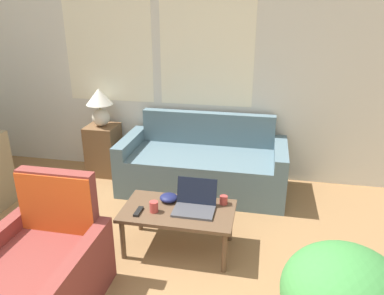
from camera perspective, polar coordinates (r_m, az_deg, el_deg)
wall_back at (r=4.62m, az=-4.44°, el=11.80°), size 5.81×0.06×2.60m
couch at (r=4.38m, az=1.73°, el=-2.87°), size 1.87×0.84×0.84m
armchair at (r=3.02m, az=-21.83°, el=-16.97°), size 0.80×0.85×0.90m
side_table at (r=4.87m, az=-13.29°, el=-0.32°), size 0.37×0.37×0.64m
table_lamp at (r=4.68m, az=-13.90°, el=6.52°), size 0.32×0.32×0.47m
coffee_table at (r=3.28m, az=-2.12°, el=-10.10°), size 0.96×0.54×0.40m
laptop at (r=3.23m, az=0.44°, el=-8.53°), size 0.35×0.29×0.24m
cup_navy at (r=3.21m, az=-5.82°, el=-8.97°), size 0.07×0.07×0.10m
cup_yellow at (r=3.33m, az=4.84°, el=-7.97°), size 0.07×0.07×0.07m
snack_bowl at (r=3.37m, az=-3.56°, el=-7.64°), size 0.16×0.16×0.07m
tv_remote at (r=3.24m, az=-8.17°, el=-9.63°), size 0.05×0.15×0.02m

